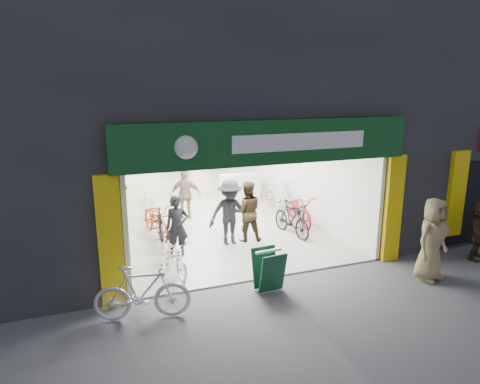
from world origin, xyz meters
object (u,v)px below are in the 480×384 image
bike_left_front (173,255)px  bike_right_front (291,219)px  sandwich_board (269,269)px  pedestrian_near (432,240)px  parked_bike (142,292)px

bike_left_front → bike_right_front: 3.87m
bike_left_front → sandwich_board: bearing=-52.5°
bike_left_front → pedestrian_near: bearing=-33.1°
bike_left_front → parked_bike: parked_bike is taller
bike_left_front → sandwich_board: size_ratio=1.85×
parked_bike → pedestrian_near: size_ratio=0.94×
bike_left_front → parked_bike: bearing=-126.5°
parked_bike → sandwich_board: (2.61, 0.23, -0.05)m
bike_left_front → sandwich_board: (1.66, -1.58, 0.06)m
bike_right_front → pedestrian_near: size_ratio=0.90×
bike_left_front → pedestrian_near: size_ratio=0.86×
bike_right_front → pedestrian_near: pedestrian_near is taller
bike_left_front → parked_bike: (-0.95, -1.81, 0.11)m
parked_bike → bike_right_front: bearing=-44.7°
bike_left_front → parked_bike: size_ratio=0.91×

